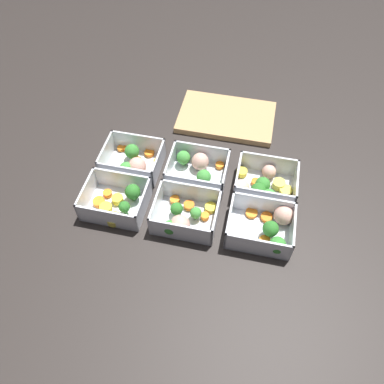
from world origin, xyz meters
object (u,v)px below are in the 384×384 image
object	(u,v)px
container_near_left	(118,201)
container_far_center	(197,169)
container_far_right	(263,185)
container_far_left	(133,162)
container_near_right	(268,227)
container_near_center	(184,217)

from	to	relation	value
container_near_left	container_far_center	bearing A→B (deg)	39.44
container_near_left	container_far_right	bearing A→B (deg)	20.23
container_far_left	container_far_right	xyz separation A→B (m)	(0.34, -0.00, -0.00)
container_near_right	container_far_center	distance (m)	0.24
container_near_right	container_far_right	size ratio (longest dim) A/B	0.98
container_far_center	container_far_right	size ratio (longest dim) A/B	0.93
container_far_center	container_far_right	xyz separation A→B (m)	(0.17, -0.01, -0.00)
container_near_center	container_far_left	size ratio (longest dim) A/B	1.00
container_near_right	container_far_right	distance (m)	0.13
container_far_left	container_far_right	bearing A→B (deg)	-0.56
container_near_left	container_near_center	world-z (taller)	same
container_near_center	container_far_center	world-z (taller)	same
container_far_left	container_near_center	bearing A→B (deg)	-39.16
container_near_left	container_far_right	size ratio (longest dim) A/B	0.93
container_near_center	container_far_left	distance (m)	0.22
container_near_center	container_near_right	bearing A→B (deg)	3.94
container_near_center	container_far_right	world-z (taller)	same
container_near_left	container_near_center	xyz separation A→B (m)	(0.17, -0.01, 0.00)
container_near_center	container_near_right	xyz separation A→B (m)	(0.20, 0.01, 0.00)
container_near_left	container_near_right	size ratio (longest dim) A/B	0.94
container_near_right	container_far_center	world-z (taller)	same
container_near_left	container_far_left	xyz separation A→B (m)	(-0.00, 0.13, 0.00)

